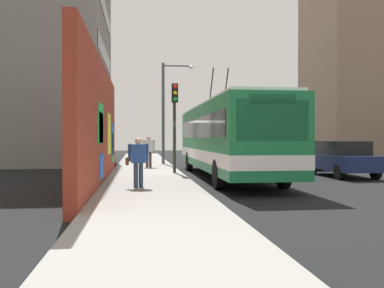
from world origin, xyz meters
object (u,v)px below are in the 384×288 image
object	(u,v)px
city_bus	(226,137)
parked_car_navy	(342,158)
pedestrian_near_wall	(138,159)
traffic_light	(175,112)
street_lamp	(167,105)
pedestrian_midblock	(149,149)
parked_car_black	(269,151)
parked_car_champagne	(298,154)

from	to	relation	value
city_bus	parked_car_navy	xyz separation A→B (m)	(-0.11, -5.20, -0.94)
pedestrian_near_wall	city_bus	bearing A→B (deg)	-40.10
traffic_light	street_lamp	size ratio (longest dim) A/B	0.65
city_bus	pedestrian_midblock	world-z (taller)	city_bus
pedestrian_near_wall	traffic_light	size ratio (longest dim) A/B	0.39
parked_car_black	traffic_light	bearing A→B (deg)	141.79
city_bus	parked_car_black	size ratio (longest dim) A/B	2.64
pedestrian_midblock	city_bus	bearing A→B (deg)	-146.29
street_lamp	pedestrian_midblock	bearing A→B (deg)	159.62
parked_car_champagne	city_bus	bearing A→B (deg)	134.46
parked_car_navy	traffic_light	distance (m)	7.71
pedestrian_near_wall	traffic_light	xyz separation A→B (m)	(5.53, -1.63, 1.80)
parked_car_navy	pedestrian_near_wall	world-z (taller)	pedestrian_near_wall
parked_car_black	traffic_light	distance (m)	12.06
parked_car_navy	parked_car_black	size ratio (longest dim) A/B	0.86
pedestrian_near_wall	street_lamp	xyz separation A→B (m)	(12.56, -1.77, 2.68)
city_bus	parked_car_champagne	size ratio (longest dim) A/B	3.08
city_bus	traffic_light	bearing A→B (deg)	64.16
pedestrian_midblock	traffic_light	distance (m)	4.29
parked_car_navy	street_lamp	xyz separation A→B (m)	(8.18, 7.21, 2.91)
city_bus	parked_car_black	distance (m)	11.65
city_bus	parked_car_navy	distance (m)	5.29
parked_car_navy	pedestrian_near_wall	distance (m)	10.00
pedestrian_midblock	parked_car_navy	bearing A→B (deg)	-120.37
parked_car_navy	pedestrian_near_wall	bearing A→B (deg)	116.00
traffic_light	parked_car_black	bearing A→B (deg)	-38.21
parked_car_navy	pedestrian_midblock	bearing A→B (deg)	59.63
traffic_light	street_lamp	distance (m)	7.08
parked_car_champagne	street_lamp	xyz separation A→B (m)	(2.96, 7.21, 2.91)
city_bus	street_lamp	xyz separation A→B (m)	(8.07, 2.01, 1.97)
city_bus	pedestrian_midblock	bearing A→B (deg)	33.71
parked_car_navy	pedestrian_midblock	distance (m)	9.76
pedestrian_midblock	traffic_light	world-z (taller)	traffic_light
pedestrian_midblock	traffic_light	bearing A→B (deg)	-164.22
parked_car_navy	pedestrian_midblock	world-z (taller)	pedestrian_midblock
parked_car_navy	traffic_light	xyz separation A→B (m)	(1.15, 7.35, 2.04)
pedestrian_near_wall	street_lamp	bearing A→B (deg)	-8.01
traffic_light	pedestrian_midblock	bearing A→B (deg)	15.78
pedestrian_near_wall	pedestrian_midblock	size ratio (longest dim) A/B	0.93
parked_car_black	street_lamp	distance (m)	8.11
parked_car_black	pedestrian_near_wall	bearing A→B (deg)	148.86
parked_car_champagne	pedestrian_near_wall	world-z (taller)	pedestrian_near_wall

